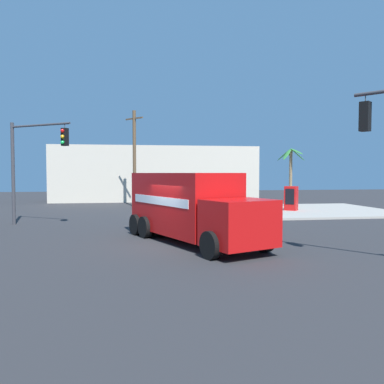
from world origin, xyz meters
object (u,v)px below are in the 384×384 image
Objects in this scene: palm_tree_far at (291,168)px; utility_pole at (134,157)px; delivery_truck at (191,206)px; vending_machine_red at (291,198)px; traffic_light_primary at (30,157)px.

utility_pole is (-13.22, 3.48, 0.99)m from palm_tree_far.
delivery_truck is 15.32m from vending_machine_red.
delivery_truck is at bearing -125.69° from palm_tree_far.
delivery_truck is 19.02m from palm_tree_far.
palm_tree_far is 0.58× the size of utility_pole.
traffic_light_primary is (-8.16, 6.67, 2.34)m from delivery_truck.
traffic_light_primary reaches higher than palm_tree_far.
utility_pole reaches higher than palm_tree_far.
vending_machine_red is 0.22× the size of utility_pole.
utility_pole is (-2.17, 18.86, 2.85)m from delivery_truck.
palm_tree_far is at bearing 67.84° from vending_machine_red.
utility_pole is (5.99, 12.19, 0.50)m from traffic_light_primary.
utility_pole is at bearing 149.52° from vending_machine_red.
palm_tree_far is at bearing 24.38° from traffic_light_primary.
utility_pole is at bearing 96.57° from delivery_truck.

